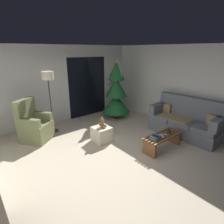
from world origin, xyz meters
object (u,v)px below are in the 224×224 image
at_px(teddy_bear_chestnut, 102,123).
at_px(remote_black, 169,131).
at_px(ottoman, 102,134).
at_px(book_stack, 155,137).
at_px(christmas_tree, 116,93).
at_px(remote_graphite, 169,133).
at_px(coffee_table, 162,140).
at_px(armchair, 34,126).
at_px(cell_phone, 156,136).
at_px(floor_lamp, 48,82).
at_px(remote_white, 161,136).
at_px(couch, 185,122).
at_px(remote_silver, 164,135).

bearing_deg(teddy_bear_chestnut, remote_black, -45.38).
height_order(ottoman, teddy_bear_chestnut, teddy_bear_chestnut).
bearing_deg(book_stack, christmas_tree, 70.35).
bearing_deg(remote_graphite, coffee_table, -10.37).
height_order(remote_graphite, armchair, armchair).
bearing_deg(cell_phone, remote_black, -11.12).
distance_m(coffee_table, christmas_tree, 2.58).
relative_size(remote_black, floor_lamp, 0.09).
bearing_deg(remote_white, book_stack, -168.77).
distance_m(coffee_table, ottoman, 1.57).
distance_m(remote_white, christmas_tree, 2.60).
bearing_deg(teddy_bear_chestnut, ottoman, 126.10).
xyz_separation_m(coffee_table, armchair, (-2.27, 2.49, 0.15)).
height_order(christmas_tree, armchair, christmas_tree).
xyz_separation_m(floor_lamp, teddy_bear_chestnut, (0.76, -1.44, -0.98)).
bearing_deg(ottoman, couch, -29.05).
bearing_deg(remote_graphite, cell_phone, 3.11).
xyz_separation_m(remote_graphite, christmas_tree, (0.40, 2.48, 0.53)).
bearing_deg(remote_black, armchair, 175.31).
bearing_deg(coffee_table, remote_black, 4.68).
relative_size(book_stack, floor_lamp, 0.14).
xyz_separation_m(book_stack, armchair, (-1.96, 2.50, -0.01)).
bearing_deg(remote_white, armchair, 148.12).
bearing_deg(remote_white, cell_phone, -164.07).
height_order(couch, cell_phone, couch).
height_order(coffee_table, floor_lamp, floor_lamp).
bearing_deg(cell_phone, floor_lamp, 101.40).
distance_m(couch, armchair, 4.19).
height_order(remote_white, armchair, armchair).
bearing_deg(couch, armchair, 145.17).
distance_m(remote_silver, christmas_tree, 2.56).
xyz_separation_m(remote_silver, floor_lamp, (-1.70, 2.72, 1.12)).
bearing_deg(cell_phone, remote_white, -16.79).
bearing_deg(couch, teddy_bear_chestnut, 151.06).
relative_size(coffee_table, armchair, 0.97).
relative_size(cell_phone, armchair, 0.13).
bearing_deg(remote_silver, remote_white, 127.10).
bearing_deg(ottoman, remote_graphite, -50.31).
xyz_separation_m(remote_white, remote_graphite, (0.27, -0.03, 0.00)).
height_order(coffee_table, ottoman, ottoman).
bearing_deg(cell_phone, ottoman, 100.08).
height_order(remote_silver, ottoman, ottoman).
xyz_separation_m(armchair, floor_lamp, (0.58, 0.20, 1.10)).
height_order(remote_silver, cell_phone, cell_phone).
distance_m(remote_black, floor_lamp, 3.51).
bearing_deg(ottoman, remote_black, -45.44).
bearing_deg(armchair, couch, -34.83).
bearing_deg(ottoman, remote_white, -57.32).
xyz_separation_m(couch, armchair, (-3.44, 2.39, 0.00)).
distance_m(remote_graphite, cell_phone, 0.49).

